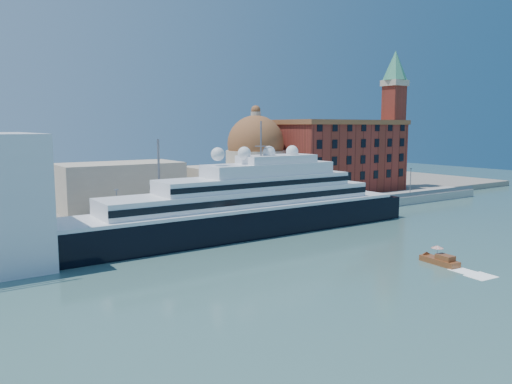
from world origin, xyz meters
TOP-DOWN VIEW (x-y plane):
  - ground at (0.00, 0.00)m, footprint 400.00×400.00m
  - quay at (0.00, 34.00)m, footprint 180.00×10.00m
  - land at (0.00, 75.00)m, footprint 260.00×72.00m
  - quay_fence at (0.00, 29.50)m, footprint 180.00×0.10m
  - superyacht at (-9.52, 23.00)m, footprint 94.99×13.17m
  - service_barge at (-43.66, 22.18)m, footprint 11.94×5.15m
  - water_taxi at (9.46, -15.87)m, footprint 2.87×7.05m
  - warehouse at (52.00, 52.00)m, footprint 43.00×19.00m
  - campanile at (76.00, 52.00)m, footprint 8.40×8.40m
  - church at (6.39, 57.72)m, footprint 66.00×18.00m
  - lamp_posts at (-12.67, 32.27)m, footprint 120.80×2.40m

SIDE VIEW (x-z plane):
  - ground at x=0.00m, z-range 0.00..0.00m
  - service_barge at x=-43.66m, z-range -0.55..2.05m
  - water_taxi at x=9.46m, z-range -0.85..2.42m
  - land at x=0.00m, z-range 0.00..2.00m
  - quay at x=0.00m, z-range 0.00..2.50m
  - quay_fence at x=0.00m, z-range 2.50..3.70m
  - superyacht at x=-9.52m, z-range -9.30..19.09m
  - lamp_posts at x=-12.67m, z-range 0.84..18.84m
  - church at x=6.39m, z-range -1.84..23.66m
  - warehouse at x=52.00m, z-range 2.16..25.41m
  - campanile at x=76.00m, z-range 5.26..52.26m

